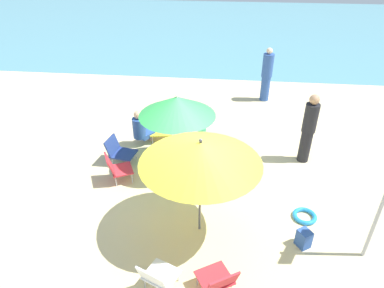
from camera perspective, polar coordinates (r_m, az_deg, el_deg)
ground_plane at (r=6.94m, az=2.17°, el=-9.18°), size 40.00×40.00×0.00m
sea_water at (r=20.27m, az=5.42°, el=18.80°), size 40.00×16.00×0.01m
umbrella_green at (r=7.04m, az=-2.50°, el=6.29°), size 1.60×1.60×1.78m
umbrella_yellow at (r=5.32m, az=1.43°, el=-1.45°), size 1.97×1.97×1.89m
beach_chair_a at (r=7.96m, az=-12.00°, el=-1.06°), size 0.67×0.57×0.61m
beach_chair_b at (r=5.26m, az=4.32°, el=-21.56°), size 0.67×0.69×0.61m
beach_chair_c at (r=5.36m, az=-5.76°, el=-20.98°), size 0.63×0.65×0.57m
beach_chair_d at (r=7.37m, az=-12.40°, el=-3.81°), size 0.66×0.63×0.64m
beach_chair_e at (r=8.78m, az=-5.14°, el=2.80°), size 0.65×0.67×0.58m
person_a at (r=8.48m, az=-8.48°, el=2.64°), size 0.51×0.54×0.94m
person_b at (r=8.53m, az=0.91°, el=3.31°), size 0.57×0.45×0.93m
person_c at (r=10.89m, az=12.28°, el=11.16°), size 0.32×0.32×1.65m
person_d at (r=8.02m, az=18.76°, el=2.42°), size 0.30×0.30×1.64m
swim_ring at (r=6.86m, az=18.17°, el=-11.28°), size 0.45×0.45×0.08m
beach_bag at (r=6.26m, az=18.04°, el=-14.68°), size 0.28×0.29×0.33m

